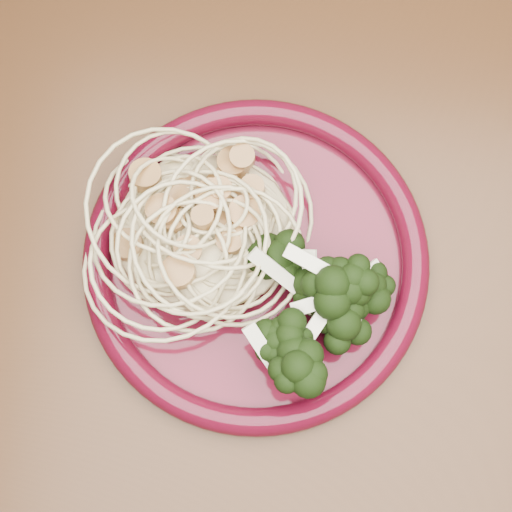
{
  "coord_description": "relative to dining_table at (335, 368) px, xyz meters",
  "views": [
    {
      "loc": [
        -0.07,
        -0.07,
        1.3
      ],
      "look_at": [
        -0.08,
        0.07,
        0.77
      ],
      "focal_mm": 50.0,
      "sensor_mm": 36.0,
      "label": 1
    }
  ],
  "objects": [
    {
      "name": "onion_garnish",
      "position": [
        -0.03,
        0.04,
        0.16
      ],
      "size": [
        0.1,
        0.11,
        0.05
      ],
      "primitive_type": null,
      "rotation": [
        0.0,
        0.0,
        -0.4
      ],
      "color": "#ECEBC9",
      "rests_on": "broccoli_pile"
    },
    {
      "name": "broccoli_pile",
      "position": [
        -0.03,
        0.04,
        0.13
      ],
      "size": [
        0.14,
        0.17,
        0.05
      ],
      "primitive_type": "ellipsoid",
      "rotation": [
        0.0,
        0.0,
        -0.4
      ],
      "color": "black",
      "rests_on": "dinner_plate"
    },
    {
      "name": "dinner_plate",
      "position": [
        -0.08,
        0.07,
        0.11
      ],
      "size": [
        0.36,
        0.36,
        0.02
      ],
      "rotation": [
        0.0,
        0.0,
        -0.4
      ],
      "color": "#4C0C1B",
      "rests_on": "dining_table"
    },
    {
      "name": "dining_table",
      "position": [
        0.0,
        0.0,
        0.0
      ],
      "size": [
        1.2,
        0.8,
        0.75
      ],
      "color": "#472814",
      "rests_on": "ground"
    },
    {
      "name": "scallop_cluster",
      "position": [
        -0.12,
        0.09,
        0.16
      ],
      "size": [
        0.16,
        0.16,
        0.04
      ],
      "primitive_type": null,
      "rotation": [
        0.0,
        0.0,
        -0.4
      ],
      "color": "#A6753C",
      "rests_on": "spaghetti_pile"
    },
    {
      "name": "spaghetti_pile",
      "position": [
        -0.12,
        0.09,
        0.12
      ],
      "size": [
        0.19,
        0.18,
        0.03
      ],
      "primitive_type": "ellipsoid",
      "rotation": [
        0.0,
        0.0,
        -0.4
      ],
      "color": "beige",
      "rests_on": "dinner_plate"
    }
  ]
}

